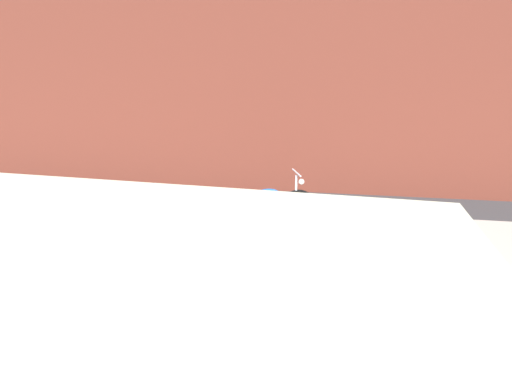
{
  "coord_description": "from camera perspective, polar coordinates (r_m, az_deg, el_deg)",
  "views": [
    {
      "loc": [
        1.25,
        -4.64,
        2.71
      ],
      "look_at": [
        0.09,
        2.15,
        0.75
      ],
      "focal_mm": 28.33,
      "sensor_mm": 36.0,
      "label": 1
    }
  ],
  "objects": [
    {
      "name": "ground_plane",
      "position": [
        5.51,
        -4.81,
        -13.61
      ],
      "size": [
        80.0,
        80.0,
        0.0
      ],
      "primitive_type": "plane",
      "color": "#38383A"
    },
    {
      "name": "sidewalk_slab",
      "position": [
        7.05,
        -1.25,
        -6.71
      ],
      "size": [
        36.0,
        3.5,
        0.01
      ],
      "primitive_type": "cube",
      "color": "#B2ADA3",
      "rests_on": "ground"
    },
    {
      "name": "brick_building_wall",
      "position": [
        9.91,
        2.59,
        16.36
      ],
      "size": [
        36.0,
        0.5,
        5.59
      ],
      "primitive_type": "cube",
      "color": "brown",
      "rests_on": "ground"
    },
    {
      "name": "motorcycle_blue",
      "position": [
        7.54,
        -0.05,
        -1.97
      ],
      "size": [
        1.93,
        0.86,
        1.03
      ],
      "rotation": [
        0.0,
        0.0,
        0.32
      ],
      "color": "black",
      "rests_on": "ground"
    },
    {
      "name": "traffic_cone",
      "position": [
        6.41,
        26.18,
        -8.42
      ],
      "size": [
        0.4,
        0.4,
        0.55
      ],
      "color": "orange",
      "rests_on": "ground"
    }
  ]
}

